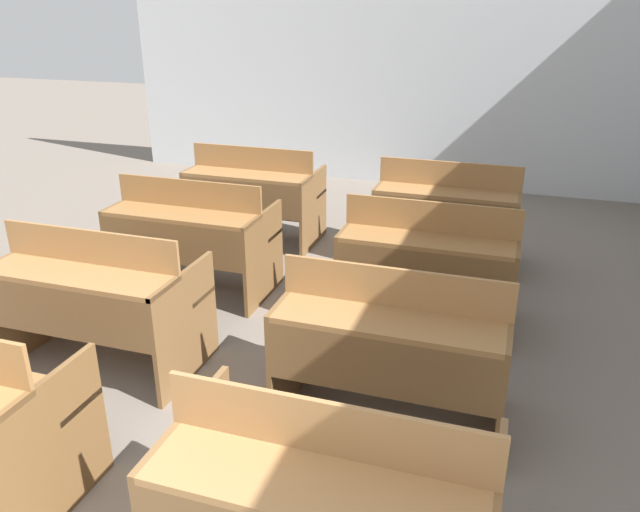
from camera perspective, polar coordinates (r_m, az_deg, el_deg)
name	(u,v)px	position (r m, az deg, el deg)	size (l,w,h in m)	color
wall_back	(384,56)	(7.73, 5.91, 17.70)	(6.55, 0.06, 3.02)	silver
bench_front_right	(326,502)	(2.37, 0.57, -21.57)	(1.17, 0.70, 0.90)	brown
bench_second_left	(97,296)	(3.98, -19.70, -3.50)	(1.17, 0.70, 0.90)	brown
bench_second_right	(392,343)	(3.28, 6.63, -7.95)	(1.17, 0.70, 0.90)	brown
bench_third_left	(192,234)	(4.84, -11.62, 1.98)	(1.17, 0.70, 0.90)	brown
bench_third_right	(429,261)	(4.31, 9.90, -0.47)	(1.17, 0.70, 0.90)	brown
bench_back_left	(254,192)	(5.83, -6.08, 5.81)	(1.17, 0.70, 0.90)	brown
bench_back_right	(447,211)	(5.37, 11.52, 4.04)	(1.17, 0.70, 0.90)	brown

